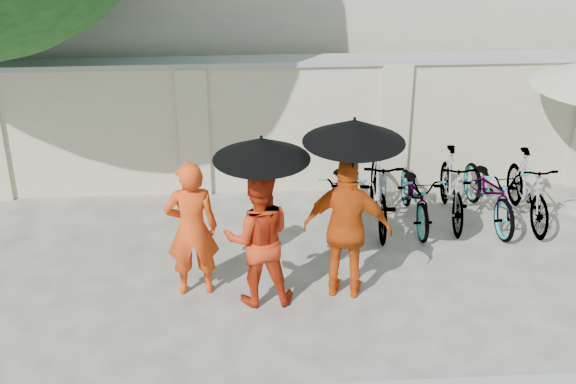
{
  "coord_description": "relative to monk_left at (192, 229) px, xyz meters",
  "views": [
    {
      "loc": [
        -0.28,
        -8.05,
        5.54
      ],
      "look_at": [
        0.26,
        0.82,
        1.1
      ],
      "focal_mm": 50.0,
      "sensor_mm": 36.0,
      "label": 1
    }
  ],
  "objects": [
    {
      "name": "building_behind",
      "position": [
        2.91,
        6.65,
        0.73
      ],
      "size": [
        14.0,
        6.0,
        3.2
      ],
      "primitive_type": "cube",
      "color": "beige",
      "rests_on": "ground"
    },
    {
      "name": "bike_4",
      "position": [
        4.13,
        1.6,
        -0.4
      ],
      "size": [
        0.81,
        1.85,
        0.94
      ],
      "primitive_type": "imported",
      "rotation": [
        0.0,
        0.0,
        0.1
      ],
      "color": "#8E92A8",
      "rests_on": "ground"
    },
    {
      "name": "bike_1",
      "position": [
        2.53,
        1.58,
        -0.31
      ],
      "size": [
        0.64,
        1.89,
        1.12
      ],
      "primitive_type": "imported",
      "rotation": [
        0.0,
        0.0,
        -0.06
      ],
      "color": "#8E92A8",
      "rests_on": "ground"
    },
    {
      "name": "monk_left",
      "position": [
        0.0,
        0.0,
        0.0
      ],
      "size": [
        0.67,
        0.47,
        1.75
      ],
      "primitive_type": "imported",
      "rotation": [
        0.0,
        0.0,
        3.22
      ],
      "color": "#E44312",
      "rests_on": "ground"
    },
    {
      "name": "monk_right",
      "position": [
        1.85,
        -0.16,
        0.03
      ],
      "size": [
        1.13,
        0.67,
        1.81
      ],
      "primitive_type": "imported",
      "rotation": [
        0.0,
        0.0,
        2.92
      ],
      "color": "#CE4B0E",
      "rests_on": "ground"
    },
    {
      "name": "ground",
      "position": [
        0.91,
        -0.35,
        -0.87
      ],
      "size": [
        80.0,
        80.0,
        0.0
      ],
      "primitive_type": "plane",
      "color": "#A8A59A"
    },
    {
      "name": "bike_2",
      "position": [
        3.06,
        1.6,
        -0.44
      ],
      "size": [
        0.61,
        1.65,
        0.86
      ],
      "primitive_type": "imported",
      "rotation": [
        0.0,
        0.0,
        0.02
      ],
      "color": "#8E92A8",
      "rests_on": "ground"
    },
    {
      "name": "parasol_right",
      "position": [
        1.87,
        -0.24,
        1.32
      ],
      "size": [
        1.16,
        1.16,
        1.3
      ],
      "color": "black",
      "rests_on": "ground"
    },
    {
      "name": "monk_center",
      "position": [
        0.79,
        -0.24,
        -0.02
      ],
      "size": [
        0.85,
        0.67,
        1.71
      ],
      "primitive_type": "imported",
      "rotation": [
        0.0,
        0.0,
        3.17
      ],
      "color": "red",
      "rests_on": "ground"
    },
    {
      "name": "bike_0",
      "position": [
        2.0,
        1.56,
        -0.39
      ],
      "size": [
        0.89,
        1.93,
        0.98
      ],
      "primitive_type": "imported",
      "rotation": [
        0.0,
        0.0,
        -0.13
      ],
      "color": "#8E92A8",
      "rests_on": "ground"
    },
    {
      "name": "compound_wall",
      "position": [
        1.91,
        2.85,
        0.13
      ],
      "size": [
        20.0,
        0.3,
        2.0
      ],
      "primitive_type": "cube",
      "color": "beige",
      "rests_on": "ground"
    },
    {
      "name": "bike_5",
      "position": [
        4.66,
        1.55,
        -0.37
      ],
      "size": [
        0.5,
        1.68,
        1.0
      ],
      "primitive_type": "imported",
      "rotation": [
        0.0,
        0.0,
        0.02
      ],
      "color": "#8E92A8",
      "rests_on": "ground"
    },
    {
      "name": "bike_3",
      "position": [
        3.59,
        1.66,
        -0.37
      ],
      "size": [
        0.58,
        1.71,
        1.01
      ],
      "primitive_type": "imported",
      "rotation": [
        0.0,
        0.0,
        -0.07
      ],
      "color": "#8E92A8",
      "rests_on": "ground"
    },
    {
      "name": "parasol_center",
      "position": [
        0.84,
        -0.32,
        1.16
      ],
      "size": [
        1.09,
        1.09,
        1.2
      ],
      "color": "black",
      "rests_on": "ground"
    }
  ]
}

